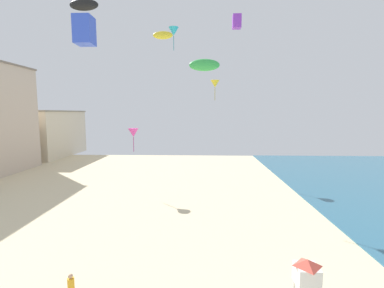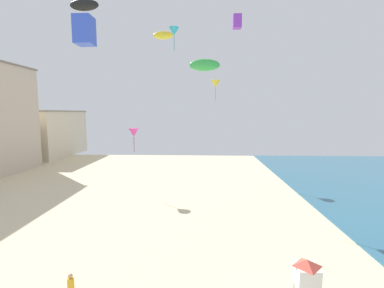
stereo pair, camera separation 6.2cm
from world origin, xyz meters
name	(u,v)px [view 1 (the left image)]	position (x,y,z in m)	size (l,w,h in m)	color
boardwalk_hotel_far	(35,133)	(-31.97, 58.62, 5.19)	(16.25, 18.01, 10.37)	beige
kite_flyer	(71,287)	(-0.26, 11.14, 0.92)	(0.34, 0.34, 1.64)	#383D4C
lifeguard_stand	(307,273)	(11.77, 11.37, 1.84)	(1.10, 1.10, 2.55)	white
kite_green_parafoil	(204,65)	(6.64, 21.95, 13.89)	(2.60, 0.72, 1.01)	green
kite_cyan_delta	(174,32)	(2.91, 32.78, 19.80)	(1.22, 1.22, 2.76)	#2DB7CC
kite_yellow_parafoil	(163,35)	(2.65, 25.17, 17.26)	(1.92, 0.53, 0.75)	yellow
kite_black_parafoil	(84,5)	(-3.13, 20.98, 18.52)	(2.36, 0.66, 0.92)	black
kite_purple_box	(237,22)	(9.97, 27.31, 19.12)	(0.85, 0.85, 1.34)	purple
kite_blue_box	(84,30)	(-0.50, 14.70, 14.66)	(1.03, 1.03, 1.62)	blue
kite_yellow_delta	(215,84)	(8.40, 39.91, 14.20)	(1.32, 1.32, 3.01)	yellow
kite_magenta_delta	(133,133)	(-1.91, 30.77, 7.45)	(1.27, 1.27, 2.88)	#DB3D9E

